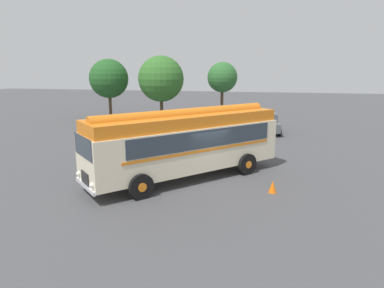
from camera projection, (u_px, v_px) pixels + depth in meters
The scene contains 9 objects.
ground_plane at pixel (204, 180), 16.90m from camera, with size 120.00×120.00×0.00m, color #474749.
vintage_bus at pixel (186, 141), 16.76m from camera, with size 8.79×8.93×3.49m.
car_near_left at pixel (201, 122), 29.05m from camera, with size 2.28×4.35×1.66m.
car_mid_left at pixel (231, 122), 29.06m from camera, with size 2.05×4.25×1.66m.
car_mid_right at pixel (267, 123), 28.68m from camera, with size 2.31×4.36×1.66m.
tree_far_left at pixel (108, 79), 36.07m from camera, with size 4.09×4.09×6.24m.
tree_left_of_centre at pixel (161, 78), 35.31m from camera, with size 4.71×4.71×6.55m.
tree_centre at pixel (223, 77), 35.42m from camera, with size 3.11×3.11×5.90m.
traffic_cone at pixel (273, 187), 15.10m from camera, with size 0.36×0.36×0.55m, color orange.
Camera 1 is at (2.69, -15.87, 5.47)m, focal length 32.00 mm.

